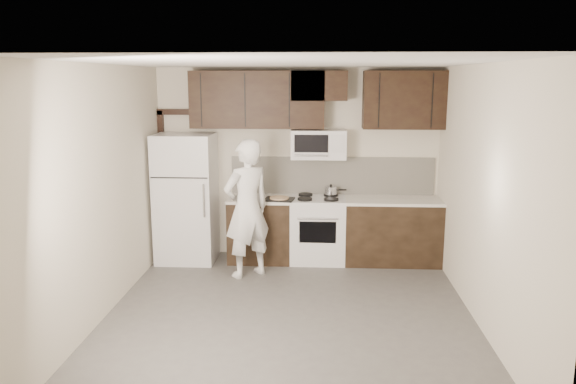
# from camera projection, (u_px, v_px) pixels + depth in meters

# --- Properties ---
(floor) EXTENTS (4.50, 4.50, 0.00)m
(floor) POSITION_uv_depth(u_px,v_px,m) (289.00, 316.00, 6.12)
(floor) COLOR #4F4D4A
(floor) RESTS_ON ground
(back_wall) EXTENTS (4.00, 0.00, 4.00)m
(back_wall) POSITION_uv_depth(u_px,v_px,m) (298.00, 163.00, 8.05)
(back_wall) COLOR beige
(back_wall) RESTS_ON ground
(ceiling) EXTENTS (4.50, 4.50, 0.00)m
(ceiling) POSITION_uv_depth(u_px,v_px,m) (289.00, 63.00, 5.58)
(ceiling) COLOR white
(ceiling) RESTS_ON back_wall
(counter_run) EXTENTS (2.95, 0.64, 0.91)m
(counter_run) POSITION_uv_depth(u_px,v_px,m) (339.00, 230.00, 7.89)
(counter_run) COLOR black
(counter_run) RESTS_ON floor
(stove) EXTENTS (0.76, 0.66, 0.94)m
(stove) POSITION_uv_depth(u_px,v_px,m) (318.00, 229.00, 7.91)
(stove) COLOR silver
(stove) RESTS_ON floor
(backsplash) EXTENTS (2.90, 0.02, 0.54)m
(backsplash) POSITION_uv_depth(u_px,v_px,m) (332.00, 175.00, 8.05)
(backsplash) COLOR beige
(backsplash) RESTS_ON counter_run
(upper_cabinets) EXTENTS (3.48, 0.35, 0.78)m
(upper_cabinets) POSITION_uv_depth(u_px,v_px,m) (312.00, 98.00, 7.69)
(upper_cabinets) COLOR black
(upper_cabinets) RESTS_ON back_wall
(microwave) EXTENTS (0.76, 0.42, 0.40)m
(microwave) POSITION_uv_depth(u_px,v_px,m) (319.00, 144.00, 7.79)
(microwave) COLOR silver
(microwave) RESTS_ON upper_cabinets
(refrigerator) EXTENTS (0.80, 0.76, 1.80)m
(refrigerator) POSITION_uv_depth(u_px,v_px,m) (186.00, 198.00, 7.88)
(refrigerator) COLOR silver
(refrigerator) RESTS_ON floor
(door_trim) EXTENTS (0.50, 0.08, 2.12)m
(door_trim) POSITION_uv_depth(u_px,v_px,m) (165.00, 170.00, 8.14)
(door_trim) COLOR black
(door_trim) RESTS_ON floor
(saucepan) EXTENTS (0.31, 0.18, 0.17)m
(saucepan) POSITION_uv_depth(u_px,v_px,m) (331.00, 191.00, 7.94)
(saucepan) COLOR silver
(saucepan) RESTS_ON stove
(baking_tray) EXTENTS (0.43, 0.34, 0.02)m
(baking_tray) POSITION_uv_depth(u_px,v_px,m) (279.00, 199.00, 7.69)
(baking_tray) COLOR black
(baking_tray) RESTS_ON counter_run
(pizza) EXTENTS (0.30, 0.30, 0.02)m
(pizza) POSITION_uv_depth(u_px,v_px,m) (279.00, 198.00, 7.69)
(pizza) COLOR beige
(pizza) RESTS_ON baking_tray
(person) EXTENTS (0.78, 0.75, 1.80)m
(person) POSITION_uv_depth(u_px,v_px,m) (247.00, 209.00, 7.22)
(person) COLOR white
(person) RESTS_ON floor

